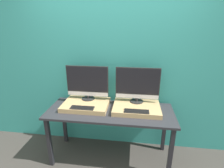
{
  "coord_description": "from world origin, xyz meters",
  "views": [
    {
      "loc": [
        0.31,
        -1.77,
        1.91
      ],
      "look_at": [
        0.0,
        0.52,
        1.09
      ],
      "focal_mm": 28.0,
      "sensor_mm": 36.0,
      "label": 1
    }
  ],
  "objects_px": {
    "monitor_left": "(87,82)",
    "monitor_right": "(137,84)",
    "keyboard_left": "(82,108)",
    "keyboard_right": "(137,111)"
  },
  "relations": [
    {
      "from": "monitor_left",
      "to": "monitor_right",
      "type": "height_order",
      "value": "same"
    },
    {
      "from": "keyboard_left",
      "to": "monitor_right",
      "type": "height_order",
      "value": "monitor_right"
    },
    {
      "from": "monitor_right",
      "to": "keyboard_right",
      "type": "relative_size",
      "value": 1.92
    },
    {
      "from": "monitor_left",
      "to": "keyboard_left",
      "type": "height_order",
      "value": "monitor_left"
    },
    {
      "from": "monitor_left",
      "to": "keyboard_right",
      "type": "relative_size",
      "value": 1.92
    },
    {
      "from": "monitor_right",
      "to": "monitor_left",
      "type": "bearing_deg",
      "value": 180.0
    },
    {
      "from": "keyboard_right",
      "to": "keyboard_left",
      "type": "bearing_deg",
      "value": 180.0
    },
    {
      "from": "keyboard_right",
      "to": "monitor_left",
      "type": "bearing_deg",
      "value": 156.98
    },
    {
      "from": "keyboard_left",
      "to": "monitor_right",
      "type": "distance_m",
      "value": 0.81
    },
    {
      "from": "monitor_right",
      "to": "keyboard_right",
      "type": "height_order",
      "value": "monitor_right"
    }
  ]
}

